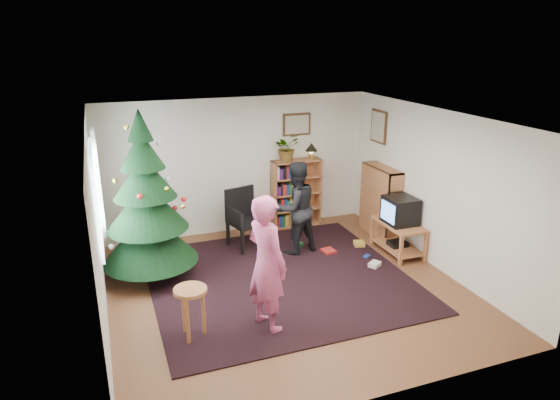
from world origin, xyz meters
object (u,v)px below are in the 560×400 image
object	(u,v)px
stool	(191,300)
person_standing	(267,264)
bookshelf_right	(380,201)
table_lamp	(311,148)
christmas_tree	(147,211)
bookshelf_back	(296,192)
armchair	(245,215)
person_by_chair	(295,208)
potted_plant	(287,148)
picture_right	(379,127)
crt_tv	(400,210)
tv_stand	(398,235)
picture_back	(297,124)

from	to	relation	value
stool	person_standing	bearing A→B (deg)	-5.21
bookshelf_right	table_lamp	bearing A→B (deg)	42.58
christmas_tree	bookshelf_back	bearing A→B (deg)	23.75
christmas_tree	armchair	xyz separation A→B (m)	(1.70, 0.68, -0.52)
person_by_chair	potted_plant	bearing A→B (deg)	-116.00
christmas_tree	table_lamp	xyz separation A→B (m)	(3.20, 1.28, 0.43)
picture_right	table_lamp	distance (m)	1.30
bookshelf_back	crt_tv	world-z (taller)	bookshelf_back
christmas_tree	bookshelf_back	size ratio (longest dim) A/B	1.99
crt_tv	bookshelf_right	bearing A→B (deg)	81.45
bookshelf_back	tv_stand	world-z (taller)	bookshelf_back
bookshelf_back	christmas_tree	bearing A→B (deg)	-156.25
crt_tv	stool	size ratio (longest dim) A/B	0.76
picture_back	stool	bearing A→B (deg)	-129.52
armchair	table_lamp	distance (m)	1.87
bookshelf_back	person_standing	size ratio (longest dim) A/B	0.73
person_by_chair	person_standing	bearing A→B (deg)	47.33
picture_right	potted_plant	world-z (taller)	picture_right
bookshelf_back	person_by_chair	xyz separation A→B (m)	(-0.50, -1.20, 0.13)
christmas_tree	crt_tv	size ratio (longest dim) A/B	5.05
picture_back	table_lamp	xyz separation A→B (m)	(0.25, -0.14, -0.44)
person_standing	table_lamp	size ratio (longest dim) A/B	5.78
christmas_tree	person_by_chair	distance (m)	2.42
picture_back	stool	world-z (taller)	picture_back
armchair	stool	size ratio (longest dim) A/B	1.53
christmas_tree	table_lamp	distance (m)	3.47
bookshelf_back	person_standing	world-z (taller)	person_standing
tv_stand	stool	distance (m)	3.96
picture_back	person_by_chair	world-z (taller)	picture_back
picture_back	picture_right	world-z (taller)	picture_right
christmas_tree	tv_stand	xyz separation A→B (m)	(4.02, -0.56, -0.75)
bookshelf_back	potted_plant	world-z (taller)	potted_plant
picture_right	person_standing	size ratio (longest dim) A/B	0.34
stool	tv_stand	bearing A→B (deg)	18.73
christmas_tree	person_standing	distance (m)	2.28
tv_stand	potted_plant	size ratio (longest dim) A/B	1.86
armchair	stool	xyz separation A→B (m)	(-1.43, -2.51, -0.04)
bookshelf_right	crt_tv	distance (m)	0.83
bookshelf_right	stool	xyz separation A→B (m)	(-3.87, -2.09, -0.14)
person_by_chair	tv_stand	bearing A→B (deg)	146.32
picture_right	person_by_chair	world-z (taller)	picture_right
table_lamp	potted_plant	bearing A→B (deg)	180.00
potted_plant	table_lamp	bearing A→B (deg)	0.00
picture_right	bookshelf_back	bearing A→B (deg)	156.77
bookshelf_right	picture_right	bearing A→B (deg)	-17.34
picture_right	bookshelf_back	size ratio (longest dim) A/B	0.46
picture_right	table_lamp	size ratio (longest dim) A/B	1.96
picture_back	person_standing	world-z (taller)	picture_back
person_standing	picture_back	bearing A→B (deg)	-47.33
picture_back	bookshelf_right	distance (m)	2.10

